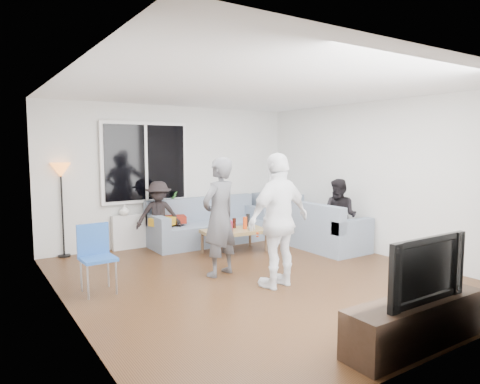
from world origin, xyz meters
TOP-DOWN VIEW (x-y plane):
  - floor at (0.00, 0.00)m, footprint 5.00×5.50m
  - ceiling at (0.00, 0.00)m, footprint 5.00×5.50m
  - wall_back at (0.00, 2.77)m, footprint 5.00×0.04m
  - wall_front at (0.00, -2.77)m, footprint 5.00×0.04m
  - wall_left at (-2.52, 0.00)m, footprint 0.04×5.50m
  - wall_right at (2.52, 0.00)m, footprint 0.04×5.50m
  - window_frame at (-0.60, 2.69)m, footprint 1.62×0.06m
  - window_glass at (-0.60, 2.65)m, footprint 1.50×0.02m
  - window_mullion at (-0.60, 2.64)m, footprint 0.05×0.03m
  - radiator at (-0.60, 2.65)m, footprint 1.30×0.12m
  - potted_plant at (-0.10, 2.62)m, footprint 0.24×0.21m
  - vase at (-1.03, 2.62)m, footprint 0.21×0.21m
  - sofa_back_section at (0.50, 2.27)m, footprint 2.30×0.85m
  - sofa_right_section at (2.02, 0.99)m, footprint 2.00×0.85m
  - sofa_corner at (2.19, 2.27)m, footprint 0.85×0.85m
  - cushion_yellow at (-0.47, 2.25)m, footprint 0.48×0.45m
  - cushion_red at (-0.18, 2.33)m, footprint 0.43×0.39m
  - coffee_table at (0.50, 1.39)m, footprint 1.16×0.73m
  - pitcher at (0.36, 1.37)m, footprint 0.17×0.17m
  - side_chair at (-2.05, 0.55)m, footprint 0.42×0.42m
  - floor_lamp at (-2.05, 2.70)m, footprint 0.32×0.32m
  - player_left at (-0.39, 0.38)m, footprint 0.71×0.57m
  - player_right at (0.00, -0.47)m, footprint 1.08×0.57m
  - spectator_right at (2.02, 0.39)m, footprint 0.66×0.74m
  - spectator_back at (-0.52, 2.30)m, footprint 0.90×0.68m
  - tv_console at (0.00, -2.50)m, footprint 1.60×0.40m
  - television at (0.00, -2.50)m, footprint 1.04×0.14m
  - bottle_e at (0.88, 1.53)m, footprint 0.07×0.07m
  - bottle_c at (0.58, 1.52)m, footprint 0.07×0.07m
  - bottle_d at (0.69, 1.35)m, footprint 0.07×0.07m

SIDE VIEW (x-z plane):
  - floor at x=0.00m, z-range -0.04..0.00m
  - coffee_table at x=0.50m, z-range 0.00..0.40m
  - tv_console at x=0.00m, z-range 0.00..0.44m
  - radiator at x=-0.60m, z-range 0.00..0.62m
  - sofa_back_section at x=0.50m, z-range 0.00..0.85m
  - sofa_right_section at x=2.02m, z-range 0.00..0.85m
  - sofa_corner at x=2.19m, z-range 0.00..0.85m
  - side_chair at x=-2.05m, z-range 0.00..0.86m
  - pitcher at x=0.36m, z-range 0.40..0.57m
  - bottle_c at x=0.58m, z-range 0.40..0.58m
  - bottle_d at x=0.69m, z-range 0.40..0.61m
  - cushion_yellow at x=-0.47m, z-range 0.44..0.58m
  - cushion_red at x=-0.18m, z-range 0.45..0.57m
  - bottle_e at x=0.88m, z-range 0.40..0.63m
  - spectator_back at x=-0.52m, z-range 0.00..1.23m
  - spectator_right at x=2.02m, z-range 0.00..1.28m
  - vase at x=-1.03m, z-range 0.62..0.80m
  - television at x=0.00m, z-range 0.44..1.04m
  - floor_lamp at x=-2.05m, z-range 0.00..1.56m
  - potted_plant at x=-0.10m, z-range 0.62..0.99m
  - player_left at x=-0.39m, z-range 0.00..1.69m
  - player_right at x=0.00m, z-range 0.00..1.76m
  - wall_back at x=0.00m, z-range 0.00..2.60m
  - wall_front at x=0.00m, z-range 0.00..2.60m
  - wall_left at x=-2.52m, z-range 0.00..2.60m
  - wall_right at x=2.52m, z-range 0.00..2.60m
  - window_frame at x=-0.60m, z-range 0.81..2.29m
  - window_glass at x=-0.60m, z-range 0.88..2.23m
  - window_mullion at x=-0.60m, z-range 0.88..2.23m
  - ceiling at x=0.00m, z-range 2.60..2.64m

